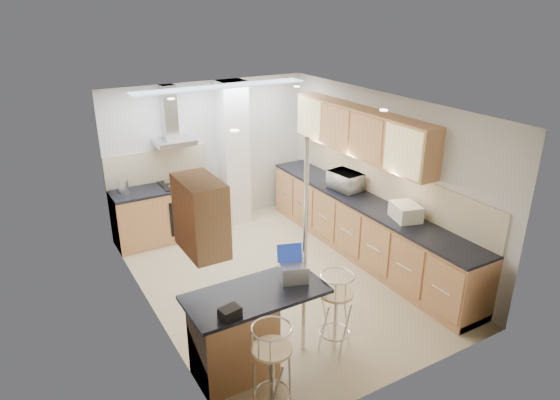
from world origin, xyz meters
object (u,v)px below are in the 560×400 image
bar_stool_end (336,312)px  bar_stool_near (272,370)px  microwave (345,181)px  laptop (294,273)px  bread_bin (406,212)px

bar_stool_end → bar_stool_near: bearing=154.8°
microwave → laptop: bearing=125.1°
bar_stool_near → bar_stool_end: bearing=1.9°
bread_bin → laptop: bearing=-148.4°
laptop → bar_stool_end: bearing=-2.9°
laptop → microwave: bearing=61.1°
bread_bin → bar_stool_end: bearing=-139.6°
laptop → bar_stool_end: 0.73m
bar_stool_near → bar_stool_end: bar_stool_near is taller
bar_stool_end → microwave: bearing=2.4°
microwave → bread_bin: 1.33m
laptop → bread_bin: bread_bin is taller
microwave → bread_bin: microwave is taller
laptop → bar_stool_end: size_ratio=0.29×
laptop → bar_stool_end: (0.45, -0.18, -0.55)m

